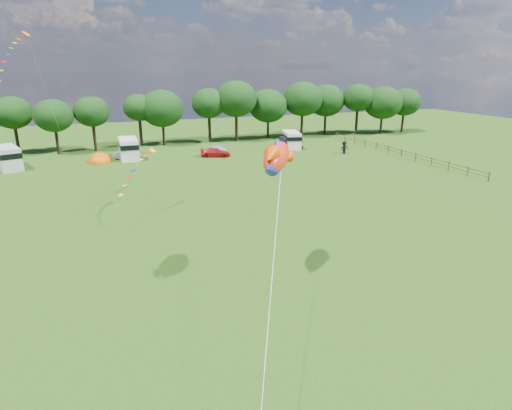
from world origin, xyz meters
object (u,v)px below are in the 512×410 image
object	(u,v)px
walker_a	(343,147)
car_b	(127,154)
walker_b	(345,147)
campervan_d	(291,139)
campervan_b	(7,157)
car_c	(216,152)
car_d	(290,146)
tent_orange	(100,162)
tent_greyblue	(217,153)
fish_kite	(275,158)
campervan_c	(129,148)

from	to	relation	value
walker_a	car_b	bearing A→B (deg)	-39.76
walker_a	walker_b	world-z (taller)	walker_b
campervan_d	campervan_b	bearing A→B (deg)	104.26
car_c	car_d	xyz separation A→B (m)	(12.43, 1.20, -0.02)
walker_a	walker_b	xyz separation A→B (m)	(-0.09, -0.60, 0.09)
car_c	campervan_d	bearing A→B (deg)	-58.51
tent_orange	walker_a	xyz separation A→B (m)	(34.52, -6.17, 0.85)
car_c	walker_a	xyz separation A→B (m)	(18.73, -4.19, 0.25)
car_d	campervan_b	xyz separation A→B (m)	(-39.27, 0.86, 0.92)
tent_greyblue	fish_kite	xyz separation A→B (m)	(-7.68, -39.58, 7.52)
campervan_d	tent_greyblue	xyz separation A→B (m)	(-12.45, -0.33, -1.36)
car_b	campervan_c	bearing A→B (deg)	-146.39
campervan_b	fish_kite	distance (m)	44.63
walker_b	car_b	bearing A→B (deg)	-12.54
campervan_c	tent_greyblue	bearing A→B (deg)	-93.53
fish_kite	campervan_c	bearing A→B (deg)	43.88
fish_kite	walker_b	size ratio (longest dim) A/B	2.02
car_b	tent_greyblue	size ratio (longest dim) A/B	0.98
campervan_b	tent_greyblue	distance (m)	27.76
campervan_d	walker_b	xyz separation A→B (m)	(5.31, -7.33, -0.42)
campervan_c	campervan_d	distance (m)	25.15
campervan_b	tent_orange	size ratio (longest dim) A/B	1.75
tent_greyblue	walker_b	size ratio (longest dim) A/B	1.89
walker_a	campervan_d	bearing A→B (deg)	-77.07
walker_a	tent_orange	bearing A→B (deg)	-35.97
campervan_b	campervan_d	world-z (taller)	campervan_b
car_b	car_c	bearing A→B (deg)	-115.04
car_b	tent_greyblue	distance (m)	12.98
campervan_d	tent_orange	size ratio (longest dim) A/B	1.57
car_b	campervan_d	xyz separation A→B (m)	(25.36, -0.90, 0.76)
fish_kite	walker_b	world-z (taller)	fish_kite
campervan_b	campervan_c	distance (m)	15.07
campervan_c	fish_kite	bearing A→B (deg)	-172.01
campervan_d	walker_b	world-z (taller)	campervan_d
campervan_b	walker_a	world-z (taller)	campervan_b
fish_kite	tent_orange	bearing A→B (deg)	49.70
car_d	tent_greyblue	bearing A→B (deg)	86.42
tent_greyblue	fish_kite	world-z (taller)	fish_kite
campervan_d	tent_orange	distance (m)	29.15
tent_greyblue	car_b	bearing A→B (deg)	174.56
campervan_c	campervan_d	world-z (taller)	campervan_c
campervan_d	walker_a	xyz separation A→B (m)	(5.41, -6.73, -0.51)
car_b	walker_b	world-z (taller)	walker_b
car_c	fish_kite	xyz separation A→B (m)	(-6.81, -37.36, 6.92)
car_b	campervan_c	distance (m)	0.95
car_d	walker_a	bearing A→B (deg)	-129.07
car_c	tent_orange	distance (m)	15.92
fish_kite	walker_a	xyz separation A→B (m)	(25.54, 33.17, -6.66)
car_c	campervan_b	xyz separation A→B (m)	(-26.84, 2.06, 0.90)
tent_orange	tent_greyblue	size ratio (longest dim) A/B	0.98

